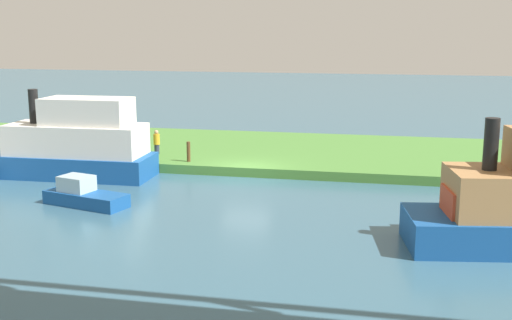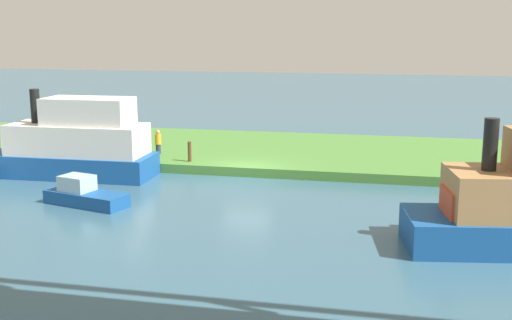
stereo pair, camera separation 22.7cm
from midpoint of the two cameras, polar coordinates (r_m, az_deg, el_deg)
name	(u,v)px [view 1 (the left image)]	position (r m, az deg, el deg)	size (l,w,h in m)	color
ground_plane	(246,177)	(33.46, -1.08, -1.55)	(160.00, 160.00, 0.00)	#386075
grassy_bank	(268,152)	(39.15, 0.91, 0.76)	(80.00, 12.00, 0.50)	#4C8438
person_on_bank	(157,142)	(37.48, -9.00, 1.61)	(0.42, 0.42, 1.39)	#2D334C
mooring_post	(189,152)	(35.07, -6.21, 0.74)	(0.20, 0.20, 1.10)	brown
houseboat_blue	(73,145)	(34.74, -16.13, 1.31)	(8.96, 3.18, 4.55)	#195199
motorboat_white	(84,195)	(29.18, -15.29, -3.02)	(4.05, 2.32, 1.28)	#195199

